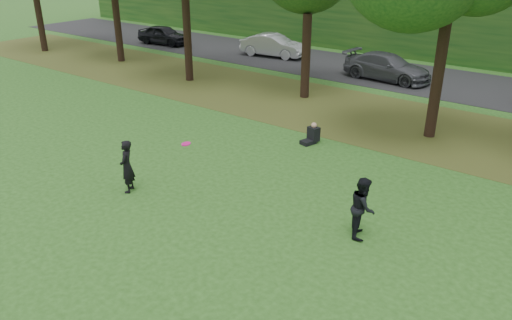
{
  "coord_description": "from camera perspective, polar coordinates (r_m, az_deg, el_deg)",
  "views": [
    {
      "loc": [
        9.82,
        -7.16,
        7.37
      ],
      "look_at": [
        1.58,
        3.75,
        1.3
      ],
      "focal_mm": 35.0,
      "sensor_mm": 36.0,
      "label": 1
    }
  ],
  "objects": [
    {
      "name": "ground",
      "position": [
        14.21,
        -14.5,
        -8.16
      ],
      "size": [
        120.0,
        120.0,
        0.0
      ],
      "primitive_type": "plane",
      "color": "#244C17",
      "rests_on": "ground"
    },
    {
      "name": "seated_person",
      "position": [
        19.72,
        6.42,
        2.81
      ],
      "size": [
        0.59,
        0.81,
        0.83
      ],
      "rotation": [
        0.0,
        0.0,
        -0.27
      ],
      "color": "black",
      "rests_on": "ground"
    },
    {
      "name": "frisbee",
      "position": [
        14.36,
        -8.01,
        1.85
      ],
      "size": [
        0.32,
        0.32,
        0.07
      ],
      "color": "#DB1282",
      "rests_on": "ground"
    },
    {
      "name": "far_hedge",
      "position": [
        35.87,
        21.55,
        14.54
      ],
      "size": [
        70.0,
        3.0,
        5.0
      ],
      "primitive_type": "cube",
      "color": "#124015",
      "rests_on": "ground"
    },
    {
      "name": "street",
      "position": [
        30.71,
        17.53,
        8.97
      ],
      "size": [
        70.0,
        7.0,
        0.02
      ],
      "primitive_type": "cube",
      "color": "black",
      "rests_on": "ground"
    },
    {
      "name": "player_right",
      "position": [
        13.59,
        12.11,
        -5.29
      ],
      "size": [
        0.94,
        1.03,
        1.71
      ],
      "primitive_type": "imported",
      "rotation": [
        0.0,
        0.0,
        2.0
      ],
      "color": "black",
      "rests_on": "ground"
    },
    {
      "name": "leaf_litter",
      "position": [
        23.6,
        10.58,
        5.34
      ],
      "size": [
        60.0,
        7.0,
        0.01
      ],
      "primitive_type": "cube",
      "color": "#4B431B",
      "rests_on": "ground"
    },
    {
      "name": "player_left",
      "position": [
        16.11,
        -14.54,
        -0.71
      ],
      "size": [
        0.69,
        0.75,
        1.72
      ],
      "primitive_type": "imported",
      "rotation": [
        0.0,
        0.0,
        -1.0
      ],
      "color": "black",
      "rests_on": "ground"
    },
    {
      "name": "parked_cars",
      "position": [
        29.34,
        17.74,
        9.78
      ],
      "size": [
        41.35,
        3.67,
        1.53
      ],
      "color": "black",
      "rests_on": "street"
    }
  ]
}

